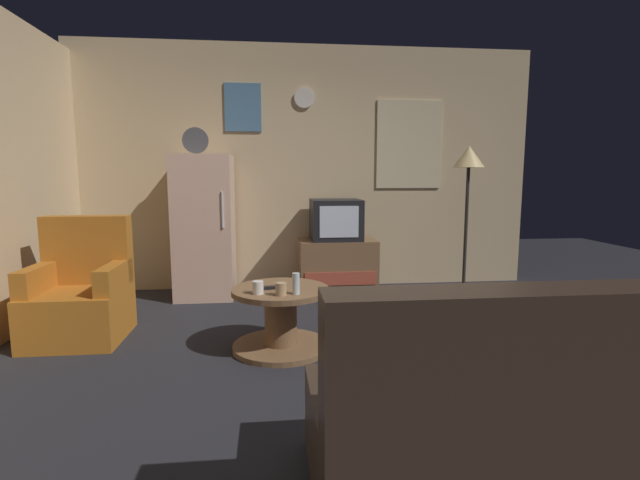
{
  "coord_description": "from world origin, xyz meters",
  "views": [
    {
      "loc": [
        -0.44,
        -2.96,
        1.29
      ],
      "look_at": [
        -0.02,
        0.9,
        0.75
      ],
      "focal_mm": 26.22,
      "sensor_mm": 36.0,
      "label": 1
    }
  ],
  "objects_px": {
    "couch": "(528,423)",
    "armchair": "(81,296)",
    "standing_lamp": "(468,169)",
    "mug_ceramic_tan": "(281,289)",
    "tv_stand": "(337,266)",
    "mug_ceramic_white": "(258,288)",
    "coffee_table": "(281,319)",
    "wine_glass": "(296,284)",
    "fridge": "(205,226)",
    "remote_control": "(270,288)",
    "crt_tv": "(336,220)"
  },
  "relations": [
    {
      "from": "wine_glass",
      "to": "fridge",
      "type": "bearing_deg",
      "value": 115.11
    },
    {
      "from": "tv_stand",
      "to": "wine_glass",
      "type": "xyz_separation_m",
      "value": [
        -0.56,
        -1.87,
        0.25
      ]
    },
    {
      "from": "tv_stand",
      "to": "couch",
      "type": "bearing_deg",
      "value": -85.54
    },
    {
      "from": "coffee_table",
      "to": "couch",
      "type": "height_order",
      "value": "couch"
    },
    {
      "from": "crt_tv",
      "to": "mug_ceramic_white",
      "type": "relative_size",
      "value": 6.0
    },
    {
      "from": "tv_stand",
      "to": "crt_tv",
      "type": "xyz_separation_m",
      "value": [
        -0.02,
        -0.0,
        0.52
      ]
    },
    {
      "from": "coffee_table",
      "to": "mug_ceramic_tan",
      "type": "height_order",
      "value": "mug_ceramic_tan"
    },
    {
      "from": "fridge",
      "to": "armchair",
      "type": "height_order",
      "value": "fridge"
    },
    {
      "from": "armchair",
      "to": "couch",
      "type": "relative_size",
      "value": 0.56
    },
    {
      "from": "couch",
      "to": "mug_ceramic_tan",
      "type": "bearing_deg",
      "value": 121.69
    },
    {
      "from": "tv_stand",
      "to": "coffee_table",
      "type": "relative_size",
      "value": 1.17
    },
    {
      "from": "remote_control",
      "to": "armchair",
      "type": "bearing_deg",
      "value": 152.04
    },
    {
      "from": "fridge",
      "to": "armchair",
      "type": "distance_m",
      "value": 1.52
    },
    {
      "from": "armchair",
      "to": "remote_control",
      "type": "bearing_deg",
      "value": -16.96
    },
    {
      "from": "standing_lamp",
      "to": "mug_ceramic_tan",
      "type": "relative_size",
      "value": 17.67
    },
    {
      "from": "standing_lamp",
      "to": "wine_glass",
      "type": "xyz_separation_m",
      "value": [
        -1.87,
        -1.49,
        -0.82
      ]
    },
    {
      "from": "fridge",
      "to": "remote_control",
      "type": "xyz_separation_m",
      "value": [
        0.68,
        -1.67,
        -0.28
      ]
    },
    {
      "from": "standing_lamp",
      "to": "remote_control",
      "type": "distance_m",
      "value": 2.59
    },
    {
      "from": "coffee_table",
      "to": "armchair",
      "type": "distance_m",
      "value": 1.63
    },
    {
      "from": "crt_tv",
      "to": "couch",
      "type": "height_order",
      "value": "crt_tv"
    },
    {
      "from": "wine_glass",
      "to": "couch",
      "type": "height_order",
      "value": "couch"
    },
    {
      "from": "mug_ceramic_white",
      "to": "remote_control",
      "type": "distance_m",
      "value": 0.16
    },
    {
      "from": "fridge",
      "to": "couch",
      "type": "bearing_deg",
      "value": -63.41
    },
    {
      "from": "tv_stand",
      "to": "crt_tv",
      "type": "distance_m",
      "value": 0.52
    },
    {
      "from": "wine_glass",
      "to": "standing_lamp",
      "type": "bearing_deg",
      "value": 38.59
    },
    {
      "from": "mug_ceramic_white",
      "to": "armchair",
      "type": "relative_size",
      "value": 0.09
    },
    {
      "from": "coffee_table",
      "to": "standing_lamp",
      "type": "bearing_deg",
      "value": 33.37
    },
    {
      "from": "fridge",
      "to": "mug_ceramic_tan",
      "type": "distance_m",
      "value": 2.02
    },
    {
      "from": "tv_stand",
      "to": "armchair",
      "type": "relative_size",
      "value": 0.88
    },
    {
      "from": "mug_ceramic_white",
      "to": "mug_ceramic_tan",
      "type": "bearing_deg",
      "value": -21.61
    },
    {
      "from": "crt_tv",
      "to": "mug_ceramic_tan",
      "type": "relative_size",
      "value": 6.0
    },
    {
      "from": "fridge",
      "to": "mug_ceramic_tan",
      "type": "relative_size",
      "value": 19.67
    },
    {
      "from": "crt_tv",
      "to": "armchair",
      "type": "height_order",
      "value": "crt_tv"
    },
    {
      "from": "tv_stand",
      "to": "wine_glass",
      "type": "bearing_deg",
      "value": -106.74
    },
    {
      "from": "tv_stand",
      "to": "armchair",
      "type": "xyz_separation_m",
      "value": [
        -2.24,
        -1.25,
        0.04
      ]
    },
    {
      "from": "mug_ceramic_tan",
      "to": "coffee_table",
      "type": "bearing_deg",
      "value": 89.59
    },
    {
      "from": "couch",
      "to": "armchair",
      "type": "bearing_deg",
      "value": 139.19
    },
    {
      "from": "mug_ceramic_white",
      "to": "couch",
      "type": "relative_size",
      "value": 0.05
    },
    {
      "from": "tv_stand",
      "to": "remote_control",
      "type": "relative_size",
      "value": 5.6
    },
    {
      "from": "standing_lamp",
      "to": "tv_stand",
      "type": "bearing_deg",
      "value": 163.8
    },
    {
      "from": "wine_glass",
      "to": "couch",
      "type": "distance_m",
      "value": 1.76
    },
    {
      "from": "fridge",
      "to": "coffee_table",
      "type": "relative_size",
      "value": 2.46
    },
    {
      "from": "mug_ceramic_tan",
      "to": "remote_control",
      "type": "distance_m",
      "value": 0.21
    },
    {
      "from": "standing_lamp",
      "to": "couch",
      "type": "height_order",
      "value": "standing_lamp"
    },
    {
      "from": "tv_stand",
      "to": "coffee_table",
      "type": "xyz_separation_m",
      "value": [
        -0.67,
        -1.68,
        -0.06
      ]
    },
    {
      "from": "standing_lamp",
      "to": "mug_ceramic_white",
      "type": "xyz_separation_m",
      "value": [
        -2.13,
        -1.46,
        -0.85
      ]
    },
    {
      "from": "coffee_table",
      "to": "couch",
      "type": "xyz_separation_m",
      "value": [
        0.93,
        -1.73,
        0.08
      ]
    },
    {
      "from": "tv_stand",
      "to": "mug_ceramic_tan",
      "type": "height_order",
      "value": "tv_stand"
    },
    {
      "from": "tv_stand",
      "to": "mug_ceramic_white",
      "type": "height_order",
      "value": "tv_stand"
    },
    {
      "from": "mug_ceramic_tan",
      "to": "crt_tv",
      "type": "bearing_deg",
      "value": 71.03
    }
  ]
}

